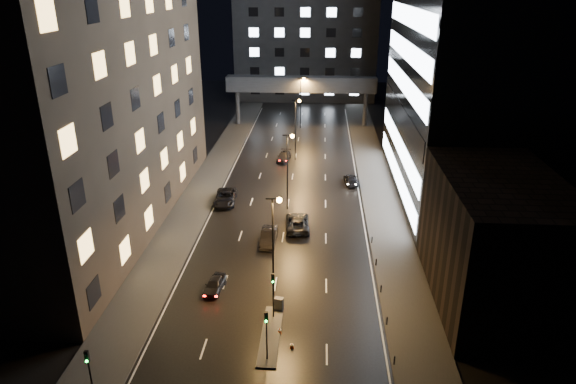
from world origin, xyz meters
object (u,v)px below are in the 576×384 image
(utility_cabinet, at_px, (279,303))
(car_away_b, at_px, (269,237))
(car_away_c, at_px, (225,197))
(car_toward_b, at_px, (351,179))
(car_away_d, at_px, (284,157))
(car_away_a, at_px, (215,284))
(car_toward_a, at_px, (298,222))

(utility_cabinet, bearing_deg, car_away_b, 112.91)
(car_away_c, distance_m, car_toward_b, 19.07)
(car_away_d, bearing_deg, car_toward_b, -36.91)
(car_away_d, bearing_deg, car_away_c, -104.56)
(car_away_a, distance_m, car_toward_b, 32.52)
(car_away_b, height_order, utility_cabinet, car_away_b)
(car_away_c, distance_m, car_away_d, 19.12)
(car_away_d, height_order, utility_cabinet, car_away_d)
(car_away_b, xyz_separation_m, car_away_c, (-6.93, 10.96, 0.01))
(car_away_c, xyz_separation_m, utility_cabinet, (9.13, -23.70, -0.09))
(car_away_b, distance_m, car_toward_b, 21.77)
(car_away_d, distance_m, car_toward_a, 25.20)
(car_away_d, bearing_deg, utility_cabinet, -80.94)
(car_away_b, height_order, car_toward_a, car_toward_a)
(car_away_c, bearing_deg, car_away_d, 66.51)
(car_away_a, distance_m, utility_cabinet, 7.02)
(car_away_a, height_order, car_away_b, car_away_b)
(car_toward_b, relative_size, utility_cabinet, 3.95)
(car_away_d, xyz_separation_m, utility_cabinet, (2.56, -41.66, 0.03))
(car_away_a, bearing_deg, car_away_b, 73.45)
(car_away_b, height_order, car_toward_b, car_away_b)
(car_away_d, xyz_separation_m, car_toward_a, (3.46, -24.96, 0.12))
(car_away_a, xyz_separation_m, car_away_b, (4.23, 9.92, 0.16))
(car_away_b, distance_m, car_away_c, 12.97)
(car_away_a, xyz_separation_m, car_toward_a, (7.33, 13.87, 0.17))
(car_away_b, bearing_deg, car_away_d, 91.45)
(car_away_d, relative_size, car_toward_a, 0.81)
(car_toward_b, xyz_separation_m, utility_cabinet, (-8.06, -31.94, 0.07))
(car_away_a, height_order, car_toward_a, car_toward_a)
(car_away_a, height_order, car_away_c, car_away_c)
(car_away_c, relative_size, car_toward_a, 1.00)
(car_toward_b, bearing_deg, car_away_d, -47.23)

